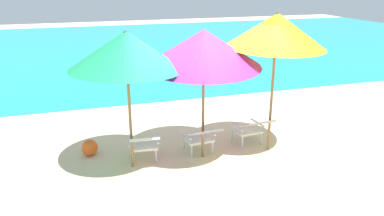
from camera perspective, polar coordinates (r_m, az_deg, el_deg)
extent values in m
plane|color=beige|center=(11.21, -5.33, 2.01)|extent=(40.00, 40.00, 0.00)
cube|color=teal|center=(19.18, -10.64, 9.01)|extent=(40.00, 18.00, 0.01)
cylinder|color=yellow|center=(14.22, -8.35, 6.01)|extent=(1.60, 0.18, 0.18)
cube|color=silver|center=(7.26, -7.35, -5.54)|extent=(0.57, 0.56, 0.04)
cube|color=silver|center=(6.82, -7.24, -4.76)|extent=(0.58, 0.57, 0.27)
cylinder|color=silver|center=(7.51, -9.09, -6.03)|extent=(0.04, 0.04, 0.26)
cylinder|color=silver|center=(7.53, -5.72, -5.81)|extent=(0.04, 0.04, 0.26)
cylinder|color=silver|center=(7.13, -8.96, -7.45)|extent=(0.04, 0.04, 0.26)
cylinder|color=silver|center=(7.15, -5.41, -7.21)|extent=(0.04, 0.04, 0.26)
cube|color=silver|center=(7.21, -9.46, -4.81)|extent=(0.09, 0.50, 0.03)
cube|color=silver|center=(7.23, -5.33, -4.54)|extent=(0.09, 0.50, 0.03)
cube|color=silver|center=(7.49, 0.91, -4.59)|extent=(0.56, 0.54, 0.04)
cube|color=silver|center=(7.07, 2.06, -3.70)|extent=(0.56, 0.55, 0.27)
cylinder|color=silver|center=(7.65, -1.23, -5.27)|extent=(0.04, 0.04, 0.26)
cylinder|color=silver|center=(7.80, 1.81, -4.77)|extent=(0.04, 0.04, 0.26)
cylinder|color=silver|center=(7.30, -0.06, -6.54)|extent=(0.04, 0.04, 0.26)
cylinder|color=silver|center=(7.46, 3.10, -5.99)|extent=(0.04, 0.04, 0.26)
cube|color=silver|center=(7.35, -0.96, -4.04)|extent=(0.07, 0.50, 0.03)
cube|color=silver|center=(7.54, 2.75, -3.45)|extent=(0.07, 0.50, 0.03)
cube|color=silver|center=(7.97, 8.25, -3.29)|extent=(0.57, 0.55, 0.04)
cube|color=silver|center=(7.58, 9.79, -2.37)|extent=(0.57, 0.57, 0.27)
cylinder|color=silver|center=(8.08, 6.09, -4.00)|extent=(0.04, 0.04, 0.26)
cylinder|color=silver|center=(8.30, 8.74, -3.50)|extent=(0.04, 0.04, 0.26)
cylinder|color=silver|center=(7.75, 7.62, -5.11)|extent=(0.04, 0.04, 0.26)
cylinder|color=silver|center=(7.97, 10.34, -4.55)|extent=(0.04, 0.04, 0.26)
cube|color=silver|center=(7.79, 6.66, -2.78)|extent=(0.08, 0.50, 0.03)
cube|color=silver|center=(8.05, 9.87, -2.20)|extent=(0.08, 0.50, 0.03)
cylinder|color=olive|center=(6.73, -9.31, -1.69)|extent=(0.05, 0.05, 1.86)
cone|color=#1E9E60|center=(6.40, -9.90, 8.56)|extent=(2.53, 2.52, 0.68)
sphere|color=#4C3823|center=(6.35, -10.05, 11.11)|extent=(0.07, 0.07, 0.07)
cylinder|color=olive|center=(7.03, 1.68, -0.69)|extent=(0.05, 0.05, 1.82)
cone|color=purple|center=(6.71, 1.78, 9.05)|extent=(2.51, 2.54, 0.78)
sphere|color=#4C3823|center=(6.67, 1.81, 11.57)|extent=(0.07, 0.07, 0.07)
cylinder|color=olive|center=(7.46, 11.90, 1.21)|extent=(0.05, 0.05, 2.10)
cone|color=yellow|center=(7.17, 12.63, 11.36)|extent=(2.61, 2.61, 0.67)
sphere|color=#4C3823|center=(7.14, 12.80, 13.60)|extent=(0.07, 0.07, 0.07)
sphere|color=#EA5619|center=(7.65, -15.17, -5.78)|extent=(0.32, 0.32, 0.32)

